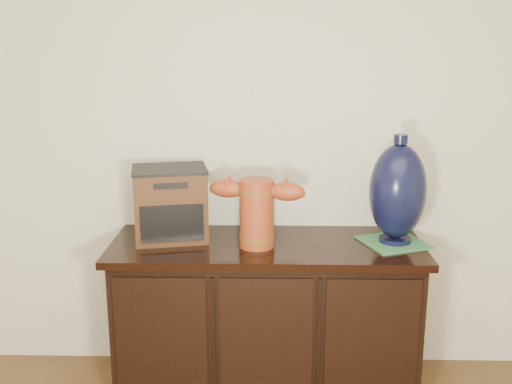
{
  "coord_description": "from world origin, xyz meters",
  "views": [
    {
      "loc": [
        0.01,
        -0.43,
        1.68
      ],
      "look_at": [
        -0.05,
        2.18,
        1.01
      ],
      "focal_mm": 42.0,
      "sensor_mm": 36.0,
      "label": 1
    }
  ],
  "objects_px": {
    "terracotta_vessel": "(257,209)",
    "lamp_base": "(398,192)",
    "spray_can": "(261,216)",
    "tv_radio": "(170,204)",
    "sideboard": "(266,315)"
  },
  "relations": [
    {
      "from": "terracotta_vessel",
      "to": "lamp_base",
      "type": "relative_size",
      "value": 0.89
    },
    {
      "from": "spray_can",
      "to": "tv_radio",
      "type": "bearing_deg",
      "value": -164.1
    },
    {
      "from": "tv_radio",
      "to": "spray_can",
      "type": "height_order",
      "value": "tv_radio"
    },
    {
      "from": "sideboard",
      "to": "terracotta_vessel",
      "type": "relative_size",
      "value": 3.27
    },
    {
      "from": "terracotta_vessel",
      "to": "spray_can",
      "type": "bearing_deg",
      "value": 96.73
    },
    {
      "from": "sideboard",
      "to": "terracotta_vessel",
      "type": "bearing_deg",
      "value": -132.5
    },
    {
      "from": "tv_radio",
      "to": "lamp_base",
      "type": "distance_m",
      "value": 1.06
    },
    {
      "from": "terracotta_vessel",
      "to": "tv_radio",
      "type": "distance_m",
      "value": 0.43
    },
    {
      "from": "sideboard",
      "to": "tv_radio",
      "type": "distance_m",
      "value": 0.71
    },
    {
      "from": "sideboard",
      "to": "terracotta_vessel",
      "type": "xyz_separation_m",
      "value": [
        -0.04,
        -0.05,
        0.55
      ]
    },
    {
      "from": "tv_radio",
      "to": "lamp_base",
      "type": "xyz_separation_m",
      "value": [
        1.06,
        -0.05,
        0.08
      ]
    },
    {
      "from": "tv_radio",
      "to": "lamp_base",
      "type": "bearing_deg",
      "value": -14.48
    },
    {
      "from": "sideboard",
      "to": "tv_radio",
      "type": "height_order",
      "value": "tv_radio"
    },
    {
      "from": "sideboard",
      "to": "tv_radio",
      "type": "bearing_deg",
      "value": 172.3
    },
    {
      "from": "terracotta_vessel",
      "to": "lamp_base",
      "type": "xyz_separation_m",
      "value": [
        0.64,
        0.06,
        0.07
      ]
    }
  ]
}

